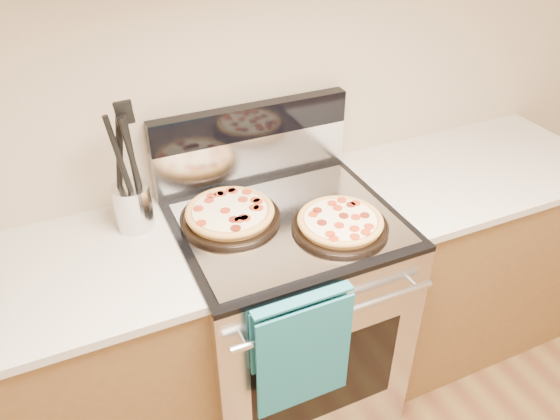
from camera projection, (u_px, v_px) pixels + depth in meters
name	position (u px, v px, depth m)	size (l,w,h in m)	color
wall_back	(245.00, 67.00, 1.91)	(4.00, 4.00, 0.00)	#C3AE8D
range_body	(285.00, 316.00, 2.16)	(0.76, 0.68, 0.90)	#B7B7BC
oven_window	(326.00, 379.00, 1.91)	(0.56, 0.01, 0.40)	black
cooktop	(286.00, 221.00, 1.90)	(0.76, 0.68, 0.02)	black
backsplash_lower	(252.00, 157.00, 2.07)	(0.76, 0.06, 0.18)	silver
backsplash_upper	(251.00, 121.00, 1.99)	(0.76, 0.06, 0.12)	black
oven_handle	(337.00, 315.00, 1.68)	(0.03, 0.03, 0.70)	silver
dish_towel	(301.00, 349.00, 1.69)	(0.32, 0.05, 0.42)	#1B5689
foil_sheet	(290.00, 223.00, 1.87)	(0.70, 0.55, 0.01)	gray
cabinet_left	(51.00, 388.00, 1.89)	(1.00, 0.62, 0.88)	brown
countertop_left	(15.00, 291.00, 1.63)	(1.02, 0.64, 0.03)	#B7AFA4
cabinet_right	(458.00, 255.00, 2.49)	(1.00, 0.62, 0.88)	brown
countertop_right	(478.00, 169.00, 2.23)	(1.02, 0.64, 0.03)	#B7AFA4
pepperoni_pizza_back	(230.00, 214.00, 1.87)	(0.34, 0.34, 0.05)	#C37C3B
pepperoni_pizza_front	(340.00, 223.00, 1.83)	(0.32, 0.32, 0.04)	#C37C3B
utensil_crock	(133.00, 207.00, 1.83)	(0.13, 0.13, 0.16)	silver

